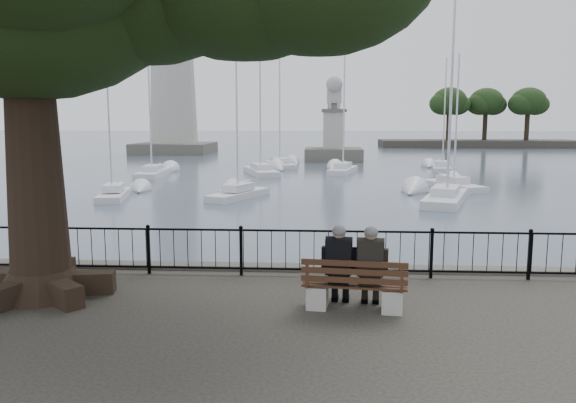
# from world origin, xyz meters

# --- Properties ---
(harbor) EXTENTS (260.00, 260.00, 1.20)m
(harbor) POSITION_xyz_m (0.00, 3.00, -0.50)
(harbor) COLOR #4B4842
(harbor) RESTS_ON ground
(railing) EXTENTS (22.06, 0.06, 1.00)m
(railing) POSITION_xyz_m (0.00, 2.50, 0.56)
(railing) COLOR black
(railing) RESTS_ON ground
(bench) EXTENTS (1.85, 0.74, 0.95)m
(bench) POSITION_xyz_m (1.28, 0.41, 0.33)
(bench) COLOR #A5A29D
(bench) RESTS_ON ground
(person_left) EXTENTS (0.46, 0.78, 1.51)m
(person_left) POSITION_xyz_m (1.02, 0.54, 0.69)
(person_left) COLOR black
(person_left) RESTS_ON ground
(person_right) EXTENTS (0.46, 0.78, 1.51)m
(person_right) POSITION_xyz_m (1.56, 0.48, 0.69)
(person_right) COLOR black
(person_right) RESTS_ON ground
(lighthouse) EXTENTS (9.41, 9.41, 28.99)m
(lighthouse) POSITION_xyz_m (-18.00, 62.00, 11.15)
(lighthouse) COLOR #4B4842
(lighthouse) RESTS_ON ground
(lion_monument) EXTENTS (5.91, 5.91, 8.74)m
(lion_monument) POSITION_xyz_m (2.00, 49.93, 1.19)
(lion_monument) COLOR #4B4842
(lion_monument) RESTS_ON ground
(sailboat_a) EXTENTS (2.22, 4.81, 8.01)m
(sailboat_a) POSITION_xyz_m (-10.64, 20.80, -0.73)
(sailboat_a) COLOR silver
(sailboat_a) RESTS_ON ground
(sailboat_b) EXTENTS (3.12, 4.88, 11.17)m
(sailboat_b) POSITION_xyz_m (-3.83, 21.30, -0.65)
(sailboat_b) COLOR silver
(sailboat_b) RESTS_ON ground
(sailboat_c) EXTENTS (3.59, 6.35, 12.08)m
(sailboat_c) POSITION_xyz_m (7.17, 20.21, -0.67)
(sailboat_c) COLOR silver
(sailboat_c) RESTS_ON ground
(sailboat_d) EXTENTS (3.27, 5.32, 8.41)m
(sailboat_d) POSITION_xyz_m (8.90, 26.17, -0.73)
(sailboat_d) COLOR silver
(sailboat_d) RESTS_ON ground
(sailboat_e) EXTENTS (1.99, 5.93, 13.52)m
(sailboat_e) POSITION_xyz_m (-12.06, 32.84, -0.62)
(sailboat_e) COLOR silver
(sailboat_e) RESTS_ON ground
(sailboat_f) EXTENTS (2.73, 5.64, 11.13)m
(sailboat_f) POSITION_xyz_m (2.48, 36.45, -0.67)
(sailboat_f) COLOR silver
(sailboat_f) RESTS_ON ground
(sailboat_g) EXTENTS (2.26, 5.27, 9.46)m
(sailboat_g) POSITION_xyz_m (10.91, 38.99, -0.71)
(sailboat_g) COLOR silver
(sailboat_g) RESTS_ON ground
(sailboat_h) EXTENTS (3.46, 5.98, 12.38)m
(sailboat_h) POSITION_xyz_m (-2.98, 41.30, -0.65)
(sailboat_h) COLOR silver
(sailboat_h) RESTS_ON ground
(sailboat_i) EXTENTS (3.56, 6.39, 11.92)m
(sailboat_i) POSITION_xyz_m (-3.99, 34.65, -0.67)
(sailboat_i) COLOR silver
(sailboat_i) RESTS_ON ground
(far_shore) EXTENTS (30.00, 8.60, 9.18)m
(far_shore) POSITION_xyz_m (25.54, 79.46, 3.00)
(far_shore) COLOR #2B2821
(far_shore) RESTS_ON ground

